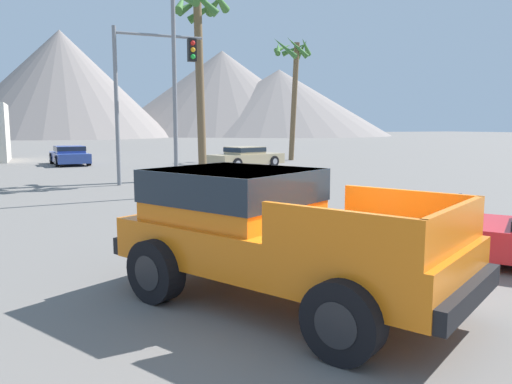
{
  "coord_description": "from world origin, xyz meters",
  "views": [
    {
      "loc": [
        -3.4,
        -5.44,
        2.35
      ],
      "look_at": [
        -0.48,
        1.3,
        1.38
      ],
      "focal_mm": 35.0,
      "sensor_mm": 36.0,
      "label": 1
    }
  ],
  "objects_px": {
    "orange_pickup_truck": "(266,226)",
    "street_lamp_post": "(174,37)",
    "parked_car_blue": "(70,155)",
    "palm_tree_tall": "(200,37)",
    "red_convertible_car": "(483,236)",
    "parked_car_tan": "(246,157)",
    "traffic_light_main": "(149,77)",
    "palm_tree_short": "(293,69)"
  },
  "relations": [
    {
      "from": "parked_car_blue",
      "to": "street_lamp_post",
      "type": "distance_m",
      "value": 16.96
    },
    {
      "from": "red_convertible_car",
      "to": "palm_tree_short",
      "type": "xyz_separation_m",
      "value": [
        8.86,
        24.35,
        5.74
      ]
    },
    {
      "from": "parked_car_blue",
      "to": "palm_tree_tall",
      "type": "bearing_deg",
      "value": -71.35
    },
    {
      "from": "parked_car_tan",
      "to": "parked_car_blue",
      "type": "bearing_deg",
      "value": -141.48
    },
    {
      "from": "red_convertible_car",
      "to": "palm_tree_short",
      "type": "height_order",
      "value": "palm_tree_short"
    },
    {
      "from": "traffic_light_main",
      "to": "street_lamp_post",
      "type": "relative_size",
      "value": 0.7
    },
    {
      "from": "palm_tree_tall",
      "to": "traffic_light_main",
      "type": "bearing_deg",
      "value": -158.55
    },
    {
      "from": "parked_car_blue",
      "to": "palm_tree_tall",
      "type": "relative_size",
      "value": 0.54
    },
    {
      "from": "traffic_light_main",
      "to": "palm_tree_tall",
      "type": "relative_size",
      "value": 0.75
    },
    {
      "from": "parked_car_tan",
      "to": "street_lamp_post",
      "type": "height_order",
      "value": "street_lamp_post"
    },
    {
      "from": "street_lamp_post",
      "to": "palm_tree_tall",
      "type": "height_order",
      "value": "street_lamp_post"
    },
    {
      "from": "red_convertible_car",
      "to": "palm_tree_tall",
      "type": "xyz_separation_m",
      "value": [
        -0.54,
        14.99,
        5.72
      ]
    },
    {
      "from": "traffic_light_main",
      "to": "street_lamp_post",
      "type": "xyz_separation_m",
      "value": [
        0.03,
        -3.95,
        0.94
      ]
    },
    {
      "from": "red_convertible_car",
      "to": "parked_car_blue",
      "type": "height_order",
      "value": "parked_car_blue"
    },
    {
      "from": "street_lamp_post",
      "to": "palm_tree_short",
      "type": "distance_m",
      "value": 18.53
    },
    {
      "from": "red_convertible_car",
      "to": "parked_car_tan",
      "type": "distance_m",
      "value": 20.55
    },
    {
      "from": "palm_tree_tall",
      "to": "palm_tree_short",
      "type": "height_order",
      "value": "palm_tree_short"
    },
    {
      "from": "palm_tree_short",
      "to": "orange_pickup_truck",
      "type": "bearing_deg",
      "value": -118.18
    },
    {
      "from": "orange_pickup_truck",
      "to": "parked_car_tan",
      "type": "xyz_separation_m",
      "value": [
        8.07,
        20.48,
        -0.41
      ]
    },
    {
      "from": "parked_car_blue",
      "to": "palm_tree_tall",
      "type": "xyz_separation_m",
      "value": [
        4.93,
        -11.21,
        5.56
      ]
    },
    {
      "from": "red_convertible_car",
      "to": "palm_tree_tall",
      "type": "distance_m",
      "value": 16.05
    },
    {
      "from": "orange_pickup_truck",
      "to": "street_lamp_post",
      "type": "distance_m",
      "value": 11.27
    },
    {
      "from": "orange_pickup_truck",
      "to": "parked_car_tan",
      "type": "relative_size",
      "value": 1.07
    },
    {
      "from": "orange_pickup_truck",
      "to": "traffic_light_main",
      "type": "bearing_deg",
      "value": 56.02
    },
    {
      "from": "parked_car_tan",
      "to": "street_lamp_post",
      "type": "xyz_separation_m",
      "value": [
        -6.66,
        -10.12,
        4.63
      ]
    },
    {
      "from": "parked_car_tan",
      "to": "traffic_light_main",
      "type": "height_order",
      "value": "traffic_light_main"
    },
    {
      "from": "orange_pickup_truck",
      "to": "parked_car_blue",
      "type": "height_order",
      "value": "orange_pickup_truck"
    },
    {
      "from": "parked_car_blue",
      "to": "street_lamp_post",
      "type": "height_order",
      "value": "street_lamp_post"
    },
    {
      "from": "orange_pickup_truck",
      "to": "red_convertible_car",
      "type": "bearing_deg",
      "value": -24.94
    },
    {
      "from": "palm_tree_tall",
      "to": "red_convertible_car",
      "type": "bearing_deg",
      "value": -87.94
    },
    {
      "from": "parked_car_blue",
      "to": "parked_car_tan",
      "type": "height_order",
      "value": "parked_car_tan"
    },
    {
      "from": "traffic_light_main",
      "to": "palm_tree_short",
      "type": "height_order",
      "value": "palm_tree_short"
    },
    {
      "from": "parked_car_blue",
      "to": "traffic_light_main",
      "type": "height_order",
      "value": "traffic_light_main"
    },
    {
      "from": "red_convertible_car",
      "to": "parked_car_tan",
      "type": "height_order",
      "value": "parked_car_tan"
    },
    {
      "from": "parked_car_blue",
      "to": "traffic_light_main",
      "type": "distance_m",
      "value": 12.96
    },
    {
      "from": "palm_tree_tall",
      "to": "parked_car_blue",
      "type": "bearing_deg",
      "value": 113.76
    },
    {
      "from": "parked_car_blue",
      "to": "street_lamp_post",
      "type": "relative_size",
      "value": 0.51
    },
    {
      "from": "red_convertible_car",
      "to": "palm_tree_tall",
      "type": "relative_size",
      "value": 0.56
    },
    {
      "from": "traffic_light_main",
      "to": "parked_car_tan",
      "type": "bearing_deg",
      "value": 42.67
    },
    {
      "from": "red_convertible_car",
      "to": "parked_car_blue",
      "type": "xyz_separation_m",
      "value": [
        -5.47,
        26.2,
        0.16
      ]
    },
    {
      "from": "parked_car_blue",
      "to": "parked_car_tan",
      "type": "xyz_separation_m",
      "value": [
        9.21,
        -5.99,
        0.01
      ]
    },
    {
      "from": "parked_car_tan",
      "to": "street_lamp_post",
      "type": "bearing_deg",
      "value": -51.76
    }
  ]
}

